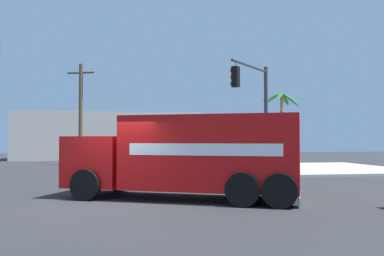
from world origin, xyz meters
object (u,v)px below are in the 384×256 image
palm_tree_far (282,114)px  utility_pole (81,112)px  traffic_light_primary (256,102)px  delivery_truck (189,155)px

palm_tree_far → utility_pole: 15.49m
traffic_light_primary → palm_tree_far: 11.00m
palm_tree_far → utility_pole: utility_pole is taller
traffic_light_primary → palm_tree_far: traffic_light_primary is taller
delivery_truck → palm_tree_far: size_ratio=1.47×
traffic_light_primary → utility_pole: (-9.86, 13.23, 0.22)m
delivery_truck → traffic_light_primary: 8.20m
traffic_light_primary → utility_pole: bearing=126.7°
delivery_truck → palm_tree_far: palm_tree_far is taller
utility_pole → delivery_truck: bearing=-74.6°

